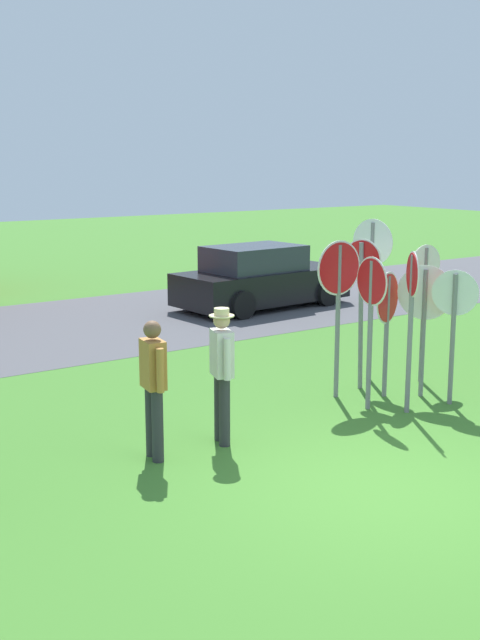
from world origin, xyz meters
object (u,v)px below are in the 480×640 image
stop_sign_tallest (424,308)px  stop_sign_leaning_right (371,307)px  stop_sign_rear_left (361,290)px  stop_sign_low_front (411,306)px  person_holding_notes (153,382)px  parked_car_on_street (260,279)px  stop_sign_far_back (387,313)px  stop_sign_rear_right (424,292)px  stop_sign_nearest (372,271)px  person_near_signs (222,368)px  stop_sign_leaning_left (454,315)px  stop_sign_center_cluster (339,290)px

stop_sign_tallest → stop_sign_leaning_right: bearing=179.6°
stop_sign_rear_left → stop_sign_low_front: (-0.25, -1.26, -0.03)m
stop_sign_rear_left → person_holding_notes: bearing=-169.3°
stop_sign_leaning_right → stop_sign_rear_left: size_ratio=0.94×
parked_car_on_street → stop_sign_far_back: (-2.85, -7.07, 0.61)m
stop_sign_rear_right → stop_sign_nearest: stop_sign_nearest is taller
stop_sign_rear_left → parked_car_on_street: bearing=66.1°
person_near_signs → person_holding_notes: bearing=179.1°
stop_sign_leaning_left → person_holding_notes: (-4.58, 0.59, -0.39)m
stop_sign_rear_left → stop_sign_low_front: bearing=-101.4°
stop_sign_leaning_right → person_holding_notes: 3.50m
stop_sign_nearest → stop_sign_low_front: bearing=-116.2°
parked_car_on_street → stop_sign_nearest: (-2.37, -6.22, 1.09)m
person_holding_notes → stop_sign_rear_left: bearing=10.7°
parked_car_on_street → stop_sign_leaning_left: 8.29m
stop_sign_rear_left → stop_sign_nearest: bearing=32.1°
stop_sign_leaning_right → stop_sign_low_front: 0.56m
stop_sign_rear_left → stop_sign_nearest: stop_sign_nearest is taller
parked_car_on_street → stop_sign_center_cluster: stop_sign_center_cluster is taller
stop_sign_center_cluster → person_holding_notes: (-3.47, -0.65, -0.68)m
stop_sign_nearest → stop_sign_leaning_left: bearing=-90.0°
parked_car_on_street → stop_sign_leaning_right: bearing=-115.4°
parked_car_on_street → person_near_signs: 9.48m
stop_sign_leaning_right → person_holding_notes: (-3.46, 0.05, -0.54)m
stop_sign_far_back → stop_sign_leaning_left: bearing=-60.2°
stop_sign_leaning_left → person_near_signs: stop_sign_leaning_left is taller
stop_sign_leaning_right → stop_sign_center_cluster: 0.71m
stop_sign_leaning_left → stop_sign_tallest: 0.53m
stop_sign_center_cluster → stop_sign_low_front: bearing=-74.1°
stop_sign_rear_left → person_holding_notes: stop_sign_rear_left is taller
stop_sign_low_front → stop_sign_nearest: bearing=63.8°
stop_sign_leaning_left → person_holding_notes: 4.64m
parked_car_on_street → stop_sign_tallest: size_ratio=2.20×
stop_sign_center_cluster → person_holding_notes: stop_sign_center_cluster is taller
stop_sign_far_back → stop_sign_rear_right: 1.12m
stop_sign_center_cluster → stop_sign_nearest: bearing=22.2°
stop_sign_tallest → stop_sign_low_front: (-0.75, -0.43, 0.16)m
stop_sign_center_cluster → person_near_signs: (-2.51, -0.66, -0.65)m
stop_sign_rear_left → stop_sign_tallest: 0.98m
stop_sign_far_back → stop_sign_leaning_left: stop_sign_leaning_left is taller
stop_sign_tallest → stop_sign_low_front: 0.88m
stop_sign_leaning_right → stop_sign_rear_right: 1.80m
stop_sign_rear_right → person_holding_notes: (-5.17, -0.51, -0.52)m
stop_sign_leaning_left → stop_sign_tallest: size_ratio=0.99×
parked_car_on_street → stop_sign_far_back: size_ratio=2.31×
person_holding_notes → stop_sign_rear_right: bearing=5.7°
stop_sign_leaning_right → stop_sign_leaning_left: 1.26m
stop_sign_rear_right → stop_sign_center_cluster: (-1.69, 0.14, 0.16)m
stop_sign_low_front → stop_sign_center_cluster: bearing=105.9°
parked_car_on_street → stop_sign_rear_right: bearing=-104.7°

